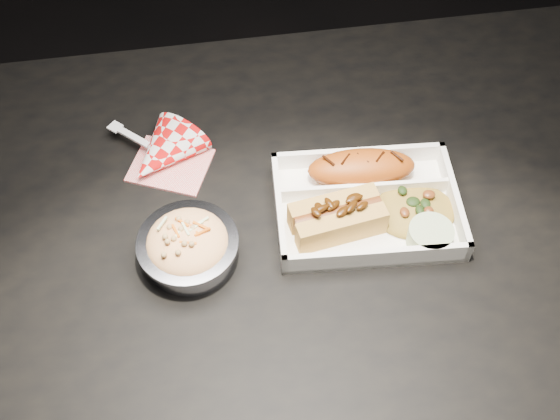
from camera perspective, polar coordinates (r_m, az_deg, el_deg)
The scene contains 8 objects.
dining_table at distance 1.04m, azimuth -0.15°, elevation -4.41°, with size 1.20×0.80×0.75m.
food_tray at distance 0.98m, azimuth 7.00°, elevation 0.15°, with size 0.26×0.20×0.04m.
fried_pastry at distance 1.00m, azimuth 6.63°, elevation 3.42°, with size 0.15×0.06×0.05m, color #9E440F.
hotdog at distance 0.94m, azimuth 4.69°, elevation -0.52°, with size 0.13×0.08×0.06m.
fried_rice_mound at distance 0.98m, azimuth 10.94°, elevation 0.30°, with size 0.11×0.09×0.03m, color olive.
cupcake_liner at distance 0.95m, azimuth 12.09°, elevation -2.11°, with size 0.06×0.06×0.03m, color #A9BB8D.
foil_coleslaw_cup at distance 0.92m, azimuth -7.48°, elevation -2.91°, with size 0.13×0.13×0.07m.
napkin_fork at distance 1.04m, azimuth -9.56°, elevation 4.47°, with size 0.16×0.15×0.10m.
Camera 1 is at (-0.08, -0.54, 1.55)m, focal length 45.00 mm.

